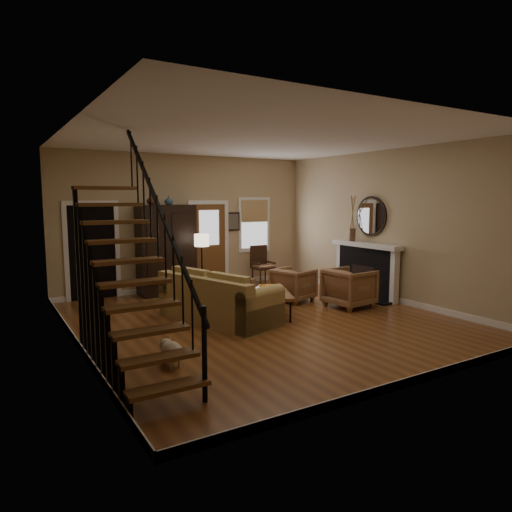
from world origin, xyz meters
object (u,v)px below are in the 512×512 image
coffee_table (271,304)px  armchair_right (293,285)px  floor_lamp (202,266)px  armoire (166,250)px  side_chair (263,265)px  sofa (219,298)px  armchair_left (349,288)px

coffee_table → armchair_right: 1.40m
floor_lamp → coffee_table: bearing=-78.6°
armoire → side_chair: armoire is taller
armchair_right → side_chair: size_ratio=0.79×
floor_lamp → side_chair: (1.99, 0.57, -0.22)m
side_chair → sofa: bearing=-134.8°
coffee_table → floor_lamp: floor_lamp is taller
armchair_left → armchair_right: 1.24m
coffee_table → floor_lamp: (-0.45, 2.21, 0.50)m
coffee_table → armchair_left: (1.80, -0.21, 0.17)m
coffee_table → side_chair: (1.55, 2.79, 0.28)m
sofa → coffee_table: 1.06m
armoire → floor_lamp: (0.56, -0.77, -0.32)m
side_chair → armchair_right: bearing=-102.3°
coffee_table → armchair_left: armchair_left is taller
sofa → side_chair: (2.57, 2.58, 0.08)m
armoire → armchair_left: armoire is taller
armchair_right → side_chair: side_chair is taller
sofa → side_chair: side_chair is taller
armoire → armchair_right: 3.10m
armoire → side_chair: (2.55, -0.20, -0.54)m
armchair_left → side_chair: side_chair is taller
armoire → sofa: armoire is taller
sofa → floor_lamp: size_ratio=1.60×
armoire → armchair_right: size_ratio=2.62×
armchair_left → armchair_right: size_ratio=1.10×
armchair_right → floor_lamp: bearing=31.9°
armchair_left → armchair_right: bearing=27.6°
armchair_right → armoire: bearing=27.8°
sofa → armchair_left: bearing=-25.2°
armchair_left → floor_lamp: size_ratio=0.61×
armchair_right → floor_lamp: (-1.57, 1.38, 0.36)m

